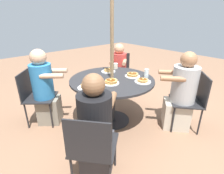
% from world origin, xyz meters
% --- Properties ---
extents(ground_plane, '(12.00, 12.00, 0.00)m').
position_xyz_m(ground_plane, '(0.00, 0.00, 0.00)').
color(ground_plane, '#8C664C').
extents(patio_table, '(1.26, 1.26, 0.73)m').
position_xyz_m(patio_table, '(0.00, 0.00, 0.61)').
color(patio_table, '#28282B').
rests_on(patio_table, ground).
extents(umbrella_pole, '(0.05, 0.05, 2.25)m').
position_xyz_m(umbrella_pole, '(0.00, 0.00, 1.13)').
color(umbrella_pole, '#846B4C').
rests_on(umbrella_pole, ground).
extents(patio_chair_north, '(0.61, 0.61, 0.85)m').
position_xyz_m(patio_chair_north, '(-0.76, 0.91, 0.49)').
color(patio_chair_north, '#232326').
rests_on(patio_chair_north, ground).
extents(diner_north, '(0.54, 0.56, 1.15)m').
position_xyz_m(diner_north, '(-0.65, 0.78, 0.53)').
color(diner_north, '#3D3D42').
rests_on(diner_north, ground).
extents(patio_chair_east, '(0.61, 0.61, 0.85)m').
position_xyz_m(patio_chair_east, '(-0.91, -0.76, 0.49)').
color(patio_chair_east, '#232326').
rests_on(patio_chair_east, ground).
extents(diner_east, '(0.60, 0.58, 1.17)m').
position_xyz_m(diner_east, '(-0.78, -0.65, 0.53)').
color(diner_east, beige).
rests_on(diner_east, ground).
extents(patio_chair_south, '(0.61, 0.61, 0.85)m').
position_xyz_m(patio_chair_south, '(0.78, -0.90, 0.49)').
color(patio_chair_south, '#232326').
rests_on(patio_chair_south, ground).
extents(diner_south, '(0.52, 0.54, 1.09)m').
position_xyz_m(diner_south, '(0.67, -0.77, 0.50)').
color(diner_south, slate).
rests_on(diner_south, ground).
extents(patio_chair_west, '(0.61, 0.61, 0.85)m').
position_xyz_m(patio_chair_west, '(0.76, 0.91, 0.49)').
color(patio_chair_west, '#232326').
rests_on(patio_chair_west, ground).
extents(diner_west, '(0.54, 0.56, 1.18)m').
position_xyz_m(diner_west, '(0.65, 0.78, 0.56)').
color(diner_west, gray).
rests_on(diner_west, ground).
extents(pancake_plate_a, '(0.23, 0.23, 0.07)m').
position_xyz_m(pancake_plate_a, '(-0.13, 0.14, 0.75)').
color(pancake_plate_a, white).
rests_on(pancake_plate_a, patio_table).
extents(pancake_plate_b, '(0.23, 0.23, 0.06)m').
position_xyz_m(pancake_plate_b, '(0.29, -0.18, 0.75)').
color(pancake_plate_b, white).
rests_on(pancake_plate_b, patio_table).
extents(pancake_plate_c, '(0.23, 0.23, 0.07)m').
position_xyz_m(pancake_plate_c, '(-0.05, 0.48, 0.75)').
color(pancake_plate_c, white).
rests_on(pancake_plate_c, patio_table).
extents(pancake_plate_d, '(0.23, 0.23, 0.06)m').
position_xyz_m(pancake_plate_d, '(-0.13, -0.31, 0.75)').
color(pancake_plate_d, white).
rests_on(pancake_plate_d, patio_table).
extents(pancake_plate_e, '(0.23, 0.23, 0.06)m').
position_xyz_m(pancake_plate_e, '(-0.39, -0.24, 0.75)').
color(pancake_plate_e, white).
rests_on(pancake_plate_e, patio_table).
extents(syrup_bottle, '(0.08, 0.06, 0.14)m').
position_xyz_m(syrup_bottle, '(-0.00, 0.28, 0.78)').
color(syrup_bottle, brown).
rests_on(syrup_bottle, patio_table).
extents(coffee_cup, '(0.08, 0.08, 0.09)m').
position_xyz_m(coffee_cup, '(0.35, -0.39, 0.78)').
color(coffee_cup, beige).
rests_on(coffee_cup, patio_table).
extents(drinking_glass_a, '(0.07, 0.07, 0.13)m').
position_xyz_m(drinking_glass_a, '(-0.29, -0.44, 0.79)').
color(drinking_glass_a, silver).
rests_on(drinking_glass_a, patio_table).
extents(drinking_glass_b, '(0.07, 0.07, 0.13)m').
position_xyz_m(drinking_glass_b, '(-0.23, 0.44, 0.79)').
color(drinking_glass_b, silver).
rests_on(drinking_glass_b, patio_table).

